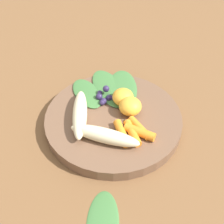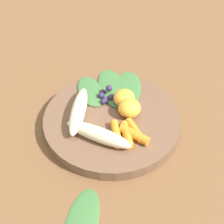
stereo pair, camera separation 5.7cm
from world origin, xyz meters
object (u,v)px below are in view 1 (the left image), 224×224
banana_peeled_right (79,114)px  bowl (112,120)px  banana_peeled_left (103,136)px  kale_leaf_stray (101,224)px  orange_segment_near (122,97)px

banana_peeled_right → bowl: bearing=95.5°
bowl → banana_peeled_left: 0.07m
banana_peeled_left → banana_peeled_right: (0.05, 0.05, 0.00)m
banana_peeled_right → kale_leaf_stray: 0.21m
banana_peeled_right → kale_leaf_stray: banana_peeled_right is taller
bowl → banana_peeled_right: 0.07m
bowl → banana_peeled_left: bearing=166.4°
banana_peeled_left → kale_leaf_stray: bearing=-72.3°
banana_peeled_left → kale_leaf_stray: banana_peeled_left is taller
banana_peeled_left → bowl: bearing=94.1°
bowl → orange_segment_near: orange_segment_near is taller
kale_leaf_stray → banana_peeled_right: bearing=-164.5°
banana_peeled_left → banana_peeled_right: bearing=149.3°
bowl → banana_peeled_right: banana_peeled_right is taller
banana_peeled_right → orange_segment_near: 0.09m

